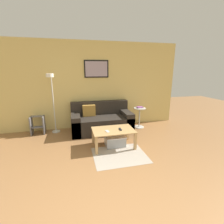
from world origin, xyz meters
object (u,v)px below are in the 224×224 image
at_px(coffee_table, 113,133).
at_px(step_stool, 38,125).
at_px(storage_bin, 115,140).
at_px(book_stack, 140,107).
at_px(remote_control, 120,129).
at_px(floor_lamp, 52,94).
at_px(side_table, 139,116).
at_px(cell_phone, 107,131).
at_px(couch, 101,121).

xyz_separation_m(coffee_table, step_stool, (-1.86, 1.25, -0.08)).
distance_m(storage_bin, book_stack, 1.57).
bearing_deg(step_stool, remote_control, -32.65).
bearing_deg(floor_lamp, coffee_table, -39.21).
relative_size(side_table, book_stack, 3.04).
bearing_deg(storage_bin, side_table, 44.66).
bearing_deg(cell_phone, couch, 75.80).
height_order(floor_lamp, remote_control, floor_lamp).
bearing_deg(storage_bin, coffee_table, -148.87).
xyz_separation_m(couch, storage_bin, (0.14, -1.04, -0.17)).
bearing_deg(coffee_table, side_table, 44.15).
distance_m(coffee_table, side_table, 1.53).
xyz_separation_m(floor_lamp, cell_phone, (1.23, -1.21, -0.71)).
bearing_deg(side_table, coffee_table, -135.85).
height_order(storage_bin, floor_lamp, floor_lamp).
relative_size(couch, step_stool, 3.41).
xyz_separation_m(remote_control, step_stool, (-2.01, 1.29, -0.16)).
height_order(couch, remote_control, couch).
relative_size(side_table, cell_phone, 4.42).
distance_m(cell_phone, step_stool, 2.16).
bearing_deg(step_stool, book_stack, -3.48).
height_order(side_table, step_stool, side_table).
height_order(coffee_table, book_stack, book_stack).
relative_size(coffee_table, side_table, 1.54).
height_order(storage_bin, remote_control, remote_control).
bearing_deg(side_table, floor_lamp, 178.46).
distance_m(floor_lamp, remote_control, 2.07).
height_order(coffee_table, storage_bin, coffee_table).
bearing_deg(side_table, cell_phone, -137.72).
height_order(coffee_table, remote_control, remote_control).
distance_m(floor_lamp, step_stool, 0.98).
height_order(side_table, cell_phone, side_table).
relative_size(side_table, step_stool, 1.23).
bearing_deg(coffee_table, floor_lamp, 140.79).
relative_size(coffee_table, book_stack, 4.67).
height_order(couch, book_stack, couch).
relative_size(floor_lamp, remote_control, 11.04).
xyz_separation_m(coffee_table, book_stack, (1.11, 1.07, 0.29)).
xyz_separation_m(coffee_table, storage_bin, (0.05, 0.03, -0.22)).
height_order(side_table, remote_control, side_table).
bearing_deg(step_stool, couch, -6.02).
bearing_deg(side_table, storage_bin, -135.34).
bearing_deg(couch, floor_lamp, 176.95).
height_order(floor_lamp, cell_phone, floor_lamp).
relative_size(floor_lamp, side_table, 2.68).
distance_m(side_table, step_stool, 2.96).
height_order(coffee_table, side_table, side_table).
relative_size(storage_bin, remote_control, 3.17).
xyz_separation_m(coffee_table, remote_control, (0.16, -0.04, 0.08)).
bearing_deg(cell_phone, coffee_table, 14.62).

